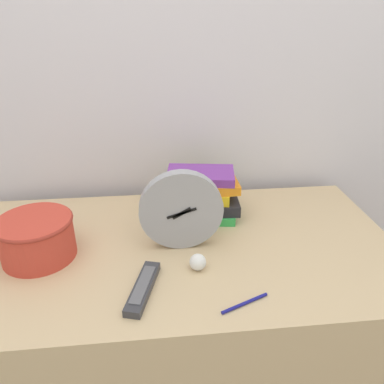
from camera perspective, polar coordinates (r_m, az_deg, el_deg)
The scene contains 8 objects.
wall_back at distance 1.33m, azimuth -4.26°, elevation 19.04°, with size 6.00×0.04×2.40m.
desk at distance 1.35m, azimuth -2.27°, elevation -21.20°, with size 1.30×0.68×0.74m.
desk_clock at distance 1.04m, azimuth -1.65°, elevation -2.84°, with size 0.23×0.04×0.23m.
book_stack at distance 1.22m, azimuth 1.44°, elevation -0.42°, with size 0.26×0.20×0.15m.
basket at distance 1.11m, azimuth -22.63°, elevation -6.29°, with size 0.21×0.21×0.12m.
tv_remote at distance 0.95m, azimuth -7.48°, elevation -14.25°, with size 0.09×0.19×0.02m.
crumpled_paper_ball at distance 1.00m, azimuth 0.89°, elevation -10.63°, with size 0.04×0.04×0.04m.
pen at distance 0.92m, azimuth 8.05°, elevation -16.44°, with size 0.12×0.06×0.01m.
Camera 1 is at (-0.05, -0.57, 1.37)m, focal length 35.00 mm.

